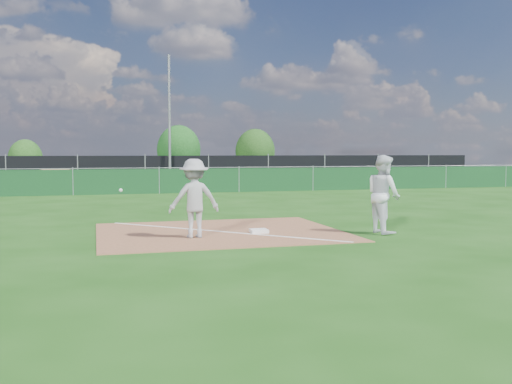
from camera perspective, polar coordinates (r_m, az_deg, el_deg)
ground at (r=23.18m, az=-8.31°, el=-1.02°), size 90.00×90.00×0.00m
infield_dirt at (r=14.36m, az=-3.61°, el=-4.01°), size 6.00×5.00×0.02m
foul_line at (r=14.36m, az=-3.61°, el=-3.96°), size 5.01×5.01×0.01m
green_fence at (r=28.10m, az=-9.66°, el=1.07°), size 44.00×0.05×1.20m
dirt_mound at (r=31.50m, az=-19.43°, el=1.18°), size 3.38×2.60×1.17m
black_fence at (r=36.04m, az=-11.03°, el=2.16°), size 46.00×0.04×1.80m
parking_lot at (r=41.06m, az=-11.59°, el=1.12°), size 46.00×9.00×0.01m
light_pole at (r=35.94m, az=-8.65°, el=7.13°), size 0.16×0.16×8.00m
first_base at (r=14.14m, az=0.30°, el=-3.91°), size 0.44×0.44×0.09m
play_at_first at (r=13.35m, az=-6.21°, el=-0.63°), size 2.31×0.75×1.84m
runner at (r=14.46m, az=12.63°, el=-0.21°), size 0.79×0.99×1.95m
car_left at (r=40.49m, az=-18.26°, el=1.94°), size 4.33×2.68×1.38m
car_mid at (r=41.20m, az=-12.51°, el=2.29°), size 5.14×1.96×1.67m
car_right at (r=41.94m, az=-6.33°, el=2.24°), size 5.42×3.86×1.46m
tree_left at (r=47.14m, az=-22.07°, el=3.14°), size 2.52×2.52×2.99m
tree_mid at (r=47.45m, az=-7.73°, el=4.17°), size 3.58×3.58×4.24m
tree_right at (r=49.08m, az=-0.09°, el=4.07°), size 3.39×3.39×4.02m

